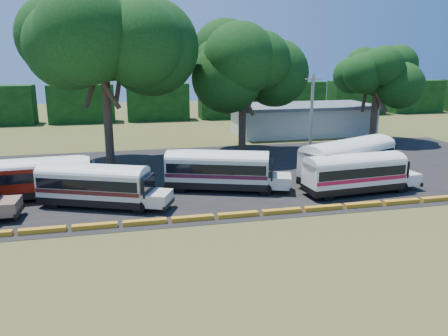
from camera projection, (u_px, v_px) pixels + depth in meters
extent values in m
plane|color=#43521B|center=(219.00, 224.00, 27.22)|extent=(160.00, 160.00, 0.00)
cube|color=black|center=(202.00, 174.00, 38.78)|extent=(64.00, 24.00, 0.02)
cube|color=#C68417|center=(43.00, 230.00, 25.89)|extent=(2.70, 0.45, 0.30)
cube|color=#C68417|center=(95.00, 226.00, 26.53)|extent=(2.70, 0.45, 0.30)
cube|color=#C68417|center=(145.00, 222.00, 27.17)|extent=(2.70, 0.45, 0.30)
cube|color=#C68417|center=(193.00, 218.00, 27.81)|extent=(2.70, 0.45, 0.30)
cube|color=#C68417|center=(238.00, 215.00, 28.45)|extent=(2.70, 0.45, 0.30)
cube|color=#C68417|center=(282.00, 211.00, 29.09)|extent=(2.70, 0.45, 0.30)
cube|color=#C68417|center=(323.00, 208.00, 29.74)|extent=(2.70, 0.45, 0.30)
cube|color=#C68417|center=(363.00, 205.00, 30.38)|extent=(2.70, 0.45, 0.30)
cube|color=#C68417|center=(401.00, 202.00, 31.02)|extent=(2.70, 0.45, 0.30)
cube|color=#C68417|center=(438.00, 199.00, 31.66)|extent=(2.70, 0.45, 0.30)
cube|color=silver|center=(302.00, 121.00, 58.99)|extent=(18.00, 8.00, 3.60)
cube|color=#54565B|center=(303.00, 106.00, 58.50)|extent=(19.00, 9.00, 0.40)
cube|color=black|center=(0.00, 105.00, 66.73)|extent=(10.00, 4.00, 6.00)
cube|color=black|center=(82.00, 104.00, 69.30)|extent=(10.00, 4.00, 6.00)
cube|color=black|center=(158.00, 102.00, 71.87)|extent=(10.00, 4.00, 6.00)
cube|color=black|center=(229.00, 100.00, 74.43)|extent=(10.00, 4.00, 6.00)
cube|color=black|center=(295.00, 99.00, 77.00)|extent=(10.00, 4.00, 6.00)
cube|color=black|center=(356.00, 98.00, 79.56)|extent=(10.00, 4.00, 6.00)
cube|color=black|center=(414.00, 96.00, 82.13)|extent=(10.00, 4.00, 6.00)
cube|color=#82624F|center=(6.00, 207.00, 27.84)|extent=(1.70, 2.06, 0.87)
cube|color=black|center=(19.00, 211.00, 28.08)|extent=(0.21, 2.26, 0.28)
cylinder|color=black|center=(89.00, 192.00, 32.13)|extent=(0.94, 0.33, 0.93)
cylinder|color=black|center=(89.00, 185.00, 33.97)|extent=(0.94, 0.33, 0.93)
cylinder|color=black|center=(0.00, 192.00, 32.18)|extent=(0.94, 0.33, 0.93)
cube|color=black|center=(38.00, 191.00, 31.99)|extent=(7.76, 2.88, 0.51)
cube|color=maroon|center=(36.00, 177.00, 31.72)|extent=(7.76, 2.88, 1.70)
cube|color=black|center=(36.00, 174.00, 31.67)|extent=(7.46, 2.91, 0.71)
ellipsoid|color=white|center=(35.00, 165.00, 31.51)|extent=(7.76, 2.88, 1.04)
cube|color=maroon|center=(103.00, 182.00, 33.24)|extent=(1.82, 2.16, 0.88)
cube|color=black|center=(94.00, 171.00, 32.85)|extent=(0.30, 2.14, 1.27)
cube|color=black|center=(114.00, 186.00, 33.56)|extent=(0.34, 2.28, 0.28)
cylinder|color=black|center=(139.00, 208.00, 28.83)|extent=(0.94, 0.59, 0.91)
cylinder|color=black|center=(149.00, 199.00, 30.70)|extent=(0.94, 0.59, 0.91)
cylinder|color=black|center=(52.00, 203.00, 29.87)|extent=(0.94, 0.59, 0.91)
cylinder|color=black|center=(67.00, 194.00, 31.74)|extent=(0.94, 0.59, 0.91)
cube|color=black|center=(95.00, 198.00, 30.33)|extent=(7.79, 4.99, 0.50)
cube|color=silver|center=(94.00, 184.00, 30.06)|extent=(7.79, 4.99, 1.67)
cube|color=black|center=(93.00, 181.00, 30.01)|extent=(7.53, 4.93, 0.70)
cube|color=#521915|center=(94.00, 188.00, 30.14)|extent=(7.73, 5.00, 0.27)
ellipsoid|color=white|center=(93.00, 172.00, 29.86)|extent=(7.79, 4.99, 1.03)
cube|color=silver|center=(158.00, 198.00, 29.50)|extent=(2.29, 2.49, 0.87)
cube|color=black|center=(149.00, 185.00, 29.38)|extent=(0.94, 1.99, 1.25)
cube|color=black|center=(169.00, 204.00, 29.46)|extent=(1.01, 2.13, 0.27)
cube|color=black|center=(46.00, 197.00, 30.97)|extent=(1.01, 2.13, 0.27)
cylinder|color=black|center=(265.00, 190.00, 32.72)|extent=(0.99, 0.57, 0.96)
cylinder|color=black|center=(266.00, 182.00, 34.70)|extent=(0.99, 0.57, 0.96)
cylinder|color=black|center=(180.00, 187.00, 33.43)|extent=(0.99, 0.57, 0.96)
cylinder|color=black|center=(185.00, 180.00, 35.40)|extent=(0.99, 0.57, 0.96)
cube|color=black|center=(218.00, 183.00, 34.08)|extent=(8.22, 4.85, 0.53)
cube|color=beige|center=(218.00, 168.00, 33.80)|extent=(8.22, 4.85, 1.76)
cube|color=black|center=(218.00, 166.00, 33.75)|extent=(7.94, 4.80, 0.74)
cube|color=#4E1428|center=(218.00, 173.00, 33.89)|extent=(8.16, 4.86, 0.29)
ellipsoid|color=white|center=(218.00, 157.00, 33.58)|extent=(8.22, 4.85, 1.08)
cube|color=beige|center=(280.00, 181.00, 33.49)|extent=(2.32, 2.56, 0.91)
cube|color=black|center=(272.00, 169.00, 33.32)|extent=(0.86, 2.13, 1.32)
cube|color=black|center=(290.00, 186.00, 33.49)|extent=(0.93, 2.28, 0.29)
cube|color=black|center=(169.00, 182.00, 34.52)|extent=(0.93, 2.28, 0.29)
cylinder|color=black|center=(402.00, 187.00, 33.39)|extent=(0.95, 0.34, 0.93)
cylinder|color=black|center=(385.00, 180.00, 35.24)|extent=(0.95, 0.34, 0.93)
cylinder|color=black|center=(329.00, 195.00, 31.52)|extent=(0.95, 0.34, 0.93)
cylinder|color=black|center=(315.00, 187.00, 33.37)|extent=(0.95, 0.34, 0.93)
cube|color=black|center=(353.00, 186.00, 33.21)|extent=(7.83, 2.99, 0.51)
cube|color=white|center=(354.00, 172.00, 32.94)|extent=(7.83, 2.99, 1.71)
cube|color=black|center=(354.00, 169.00, 32.89)|extent=(7.53, 3.02, 0.72)
cube|color=#B41235|center=(354.00, 176.00, 33.02)|extent=(7.75, 3.02, 0.28)
ellipsoid|color=white|center=(355.00, 161.00, 32.73)|extent=(7.83, 2.99, 1.05)
cube|color=white|center=(404.00, 178.00, 34.52)|extent=(1.85, 2.19, 0.89)
cube|color=black|center=(399.00, 167.00, 34.12)|extent=(0.33, 2.15, 1.28)
cube|color=black|center=(412.00, 181.00, 34.84)|extent=(0.37, 2.29, 0.28)
cube|color=black|center=(309.00, 192.00, 32.12)|extent=(0.37, 2.29, 0.28)
cylinder|color=black|center=(389.00, 171.00, 37.68)|extent=(1.13, 0.73, 1.10)
cylinder|color=black|center=(366.00, 166.00, 39.50)|extent=(1.13, 0.73, 1.10)
cylinder|color=black|center=(333.00, 186.00, 33.33)|extent=(1.13, 0.73, 1.10)
cylinder|color=black|center=(309.00, 180.00, 35.15)|extent=(1.13, 0.73, 1.10)
cube|color=black|center=(347.00, 175.00, 36.05)|extent=(9.35, 6.19, 0.60)
cube|color=silver|center=(348.00, 159.00, 35.73)|extent=(9.35, 6.19, 2.01)
cube|color=black|center=(348.00, 156.00, 35.67)|extent=(9.04, 6.10, 0.84)
cube|color=navy|center=(347.00, 164.00, 35.83)|extent=(9.28, 6.19, 0.33)
ellipsoid|color=white|center=(349.00, 147.00, 35.49)|extent=(9.35, 6.19, 1.24)
cube|color=silver|center=(386.00, 161.00, 39.17)|extent=(2.79, 3.01, 1.04)
cube|color=black|center=(382.00, 151.00, 38.50)|extent=(1.18, 2.37, 1.51)
cube|color=black|center=(391.00, 165.00, 39.82)|extent=(1.28, 2.54, 0.33)
cube|color=black|center=(310.00, 185.00, 33.49)|extent=(1.28, 2.54, 0.33)
cylinder|color=#3A2D1D|center=(108.00, 122.00, 40.23)|extent=(0.80, 0.80, 8.68)
cylinder|color=#3A2D1D|center=(119.00, 81.00, 40.00)|extent=(1.47, 3.06, 4.92)
cylinder|color=#3A2D1D|center=(94.00, 81.00, 39.90)|extent=(2.33, 2.65, 4.92)
cylinder|color=#3A2D1D|center=(102.00, 82.00, 38.06)|extent=(3.12, 0.97, 4.92)
ellipsoid|color=black|center=(102.00, 28.00, 38.21)|extent=(12.58, 12.58, 9.23)
cylinder|color=#3A2D1D|center=(242.00, 123.00, 46.66)|extent=(0.80, 0.80, 6.58)
cylinder|color=#3A2D1D|center=(252.00, 96.00, 46.65)|extent=(1.25, 2.44, 3.78)
cylinder|color=#3A2D1D|center=(231.00, 96.00, 46.55)|extent=(1.90, 2.15, 3.78)
cylinder|color=#3A2D1D|center=(244.00, 98.00, 44.71)|extent=(2.48, 0.86, 3.78)
ellipsoid|color=black|center=(243.00, 62.00, 45.09)|extent=(9.64, 9.64, 7.07)
cylinder|color=#3A2D1D|center=(374.00, 118.00, 53.87)|extent=(0.80, 0.80, 5.65)
cylinder|color=#3A2D1D|center=(382.00, 98.00, 53.96)|extent=(1.15, 2.17, 3.28)
cylinder|color=#3A2D1D|center=(364.00, 98.00, 53.85)|extent=(1.72, 1.93, 3.28)
cylinder|color=#3A2D1D|center=(380.00, 99.00, 52.02)|extent=(2.19, 0.81, 3.28)
ellipsoid|color=black|center=(378.00, 72.00, 52.51)|extent=(7.76, 7.76, 5.69)
cylinder|color=gray|center=(311.00, 120.00, 41.40)|extent=(0.30, 0.30, 8.61)
cube|color=gray|center=(313.00, 79.00, 40.45)|extent=(1.60, 0.12, 0.12)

